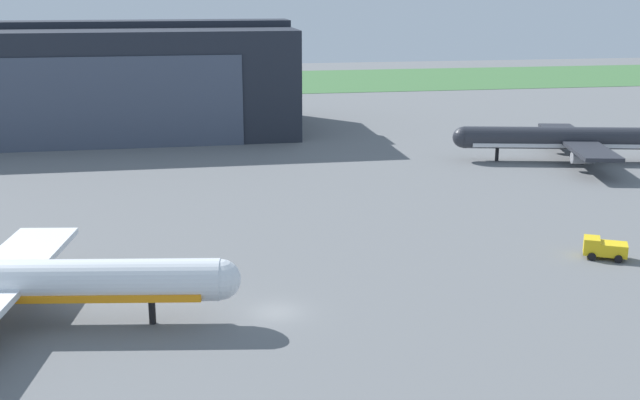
# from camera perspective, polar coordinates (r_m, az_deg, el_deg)

# --- Properties ---
(ground_plane) EXTENTS (440.00, 440.00, 0.00)m
(ground_plane) POSITION_cam_1_polar(r_m,az_deg,el_deg) (66.80, -3.19, -8.08)
(ground_plane) COLOR slate
(grass_field_strip) EXTENTS (440.00, 56.00, 0.08)m
(grass_field_strip) POSITION_cam_1_polar(r_m,az_deg,el_deg) (228.11, -8.24, 8.36)
(grass_field_strip) COLOR #3F6E3C
(grass_field_strip) RESTS_ON ground_plane
(maintenance_hangar) EXTENTS (85.43, 35.28, 20.36)m
(maintenance_hangar) POSITION_cam_1_polar(r_m,az_deg,el_deg) (154.20, -18.39, 8.20)
(maintenance_hangar) COLOR #232833
(maintenance_hangar) RESTS_ON ground_plane
(airliner_far_left) EXTENTS (35.88, 29.28, 11.19)m
(airliner_far_left) POSITION_cam_1_polar(r_m,az_deg,el_deg) (128.61, 17.78, 4.22)
(airliner_far_left) COLOR #282B33
(airliner_far_left) RESTS_ON ground_plane
(pushback_tractor) EXTENTS (4.64, 3.71, 2.05)m
(pushback_tractor) POSITION_cam_1_polar(r_m,az_deg,el_deg) (84.02, 19.80, -3.27)
(pushback_tractor) COLOR yellow
(pushback_tractor) RESTS_ON ground_plane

